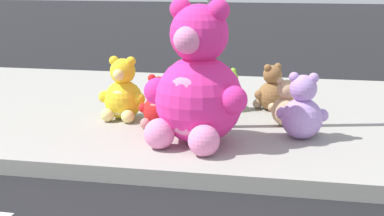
{
  "coord_description": "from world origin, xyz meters",
  "views": [
    {
      "loc": [
        1.93,
        -1.32,
        1.79
      ],
      "look_at": [
        0.94,
        3.6,
        0.55
      ],
      "focal_mm": 52.83,
      "sensor_mm": 36.0,
      "label": 1
    }
  ],
  "objects_px": {
    "plush_red": "(158,106)",
    "plush_lavender": "(302,112)",
    "plush_pink_large": "(197,87)",
    "plush_brown": "(271,91)",
    "plush_yellow": "(123,94)",
    "plush_lime": "(229,93)",
    "plush_tan": "(287,106)"
  },
  "relations": [
    {
      "from": "plush_red",
      "to": "plush_lavender",
      "type": "bearing_deg",
      "value": -4.57
    },
    {
      "from": "plush_pink_large",
      "to": "plush_brown",
      "type": "xyz_separation_m",
      "value": [
        0.61,
        1.49,
        -0.33
      ]
    },
    {
      "from": "plush_red",
      "to": "plush_yellow",
      "type": "xyz_separation_m",
      "value": [
        -0.47,
        0.23,
        0.06
      ]
    },
    {
      "from": "plush_yellow",
      "to": "plush_lime",
      "type": "relative_size",
      "value": 1.42
    },
    {
      "from": "plush_pink_large",
      "to": "plush_brown",
      "type": "relative_size",
      "value": 2.46
    },
    {
      "from": "plush_brown",
      "to": "plush_lime",
      "type": "relative_size",
      "value": 1.13
    },
    {
      "from": "plush_red",
      "to": "plush_brown",
      "type": "height_order",
      "value": "plush_red"
    },
    {
      "from": "plush_tan",
      "to": "plush_lavender",
      "type": "bearing_deg",
      "value": -69.26
    },
    {
      "from": "plush_lavender",
      "to": "plush_pink_large",
      "type": "bearing_deg",
      "value": -158.89
    },
    {
      "from": "plush_lavender",
      "to": "plush_lime",
      "type": "xyz_separation_m",
      "value": [
        -0.87,
        1.01,
        -0.07
      ]
    },
    {
      "from": "plush_pink_large",
      "to": "plush_tan",
      "type": "relative_size",
      "value": 2.67
    },
    {
      "from": "plush_red",
      "to": "plush_lime",
      "type": "distance_m",
      "value": 1.09
    },
    {
      "from": "plush_red",
      "to": "plush_tan",
      "type": "bearing_deg",
      "value": 13.57
    },
    {
      "from": "plush_pink_large",
      "to": "plush_tan",
      "type": "bearing_deg",
      "value": 45.08
    },
    {
      "from": "plush_pink_large",
      "to": "plush_yellow",
      "type": "bearing_deg",
      "value": 143.21
    },
    {
      "from": "plush_brown",
      "to": "plush_red",
      "type": "bearing_deg",
      "value": -138.66
    },
    {
      "from": "plush_lavender",
      "to": "plush_red",
      "type": "relative_size",
      "value": 1.19
    },
    {
      "from": "plush_lavender",
      "to": "plush_red",
      "type": "height_order",
      "value": "plush_lavender"
    },
    {
      "from": "plush_red",
      "to": "plush_yellow",
      "type": "relative_size",
      "value": 0.79
    },
    {
      "from": "plush_pink_large",
      "to": "plush_lavender",
      "type": "relative_size",
      "value": 2.07
    },
    {
      "from": "plush_pink_large",
      "to": "plush_lime",
      "type": "xyz_separation_m",
      "value": [
        0.12,
        1.39,
        -0.35
      ]
    },
    {
      "from": "plush_pink_large",
      "to": "plush_tan",
      "type": "distance_m",
      "value": 1.21
    },
    {
      "from": "plush_lavender",
      "to": "plush_yellow",
      "type": "bearing_deg",
      "value": 169.79
    },
    {
      "from": "plush_pink_large",
      "to": "plush_lavender",
      "type": "xyz_separation_m",
      "value": [
        0.99,
        0.38,
        -0.29
      ]
    },
    {
      "from": "plush_pink_large",
      "to": "plush_lavender",
      "type": "bearing_deg",
      "value": 21.11
    },
    {
      "from": "plush_pink_large",
      "to": "plush_yellow",
      "type": "relative_size",
      "value": 1.95
    },
    {
      "from": "plush_pink_large",
      "to": "plush_lime",
      "type": "height_order",
      "value": "plush_pink_large"
    },
    {
      "from": "plush_lavender",
      "to": "plush_lime",
      "type": "bearing_deg",
      "value": 130.63
    },
    {
      "from": "plush_lavender",
      "to": "plush_brown",
      "type": "height_order",
      "value": "plush_lavender"
    },
    {
      "from": "plush_yellow",
      "to": "plush_lavender",
      "type": "bearing_deg",
      "value": -10.21
    },
    {
      "from": "plush_pink_large",
      "to": "plush_brown",
      "type": "height_order",
      "value": "plush_pink_large"
    },
    {
      "from": "plush_pink_large",
      "to": "plush_lavender",
      "type": "height_order",
      "value": "plush_pink_large"
    }
  ]
}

